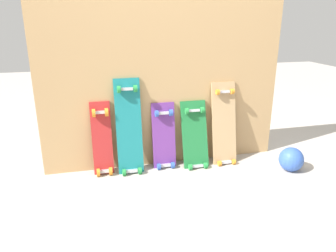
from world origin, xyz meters
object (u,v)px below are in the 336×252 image
at_px(skateboard_natural, 224,127).
at_px(rubber_ball, 291,159).
at_px(skateboard_teal, 129,130).
at_px(skateboard_green, 195,138).
at_px(skateboard_purple, 164,139).
at_px(skateboard_red, 102,142).

height_order(skateboard_natural, rubber_ball, skateboard_natural).
distance_m(skateboard_teal, skateboard_green, 0.61).
xyz_separation_m(skateboard_purple, skateboard_green, (0.28, -0.04, -0.00)).
bearing_deg(skateboard_purple, skateboard_teal, -176.54).
height_order(skateboard_red, skateboard_natural, skateboard_natural).
distance_m(skateboard_purple, skateboard_green, 0.29).
bearing_deg(skateboard_natural, skateboard_red, 178.60).
bearing_deg(skateboard_green, skateboard_red, 177.25).
distance_m(skateboard_teal, skateboard_purple, 0.34).
xyz_separation_m(skateboard_teal, skateboard_purple, (0.32, 0.02, -0.12)).
bearing_deg(rubber_ball, skateboard_teal, 165.88).
distance_m(skateboard_natural, rubber_ball, 0.66).
relative_size(skateboard_red, rubber_ball, 3.20).
distance_m(skateboard_red, skateboard_green, 0.84).
bearing_deg(skateboard_teal, skateboard_red, 175.93).
height_order(skateboard_teal, skateboard_green, skateboard_teal).
bearing_deg(skateboard_red, skateboard_purple, 0.24).
relative_size(skateboard_teal, skateboard_purple, 1.35).
relative_size(skateboard_purple, skateboard_natural, 0.80).
bearing_deg(skateboard_purple, rubber_ball, -18.91).
bearing_deg(skateboard_green, skateboard_purple, 171.46).
bearing_deg(skateboard_red, skateboard_teal, -4.07).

